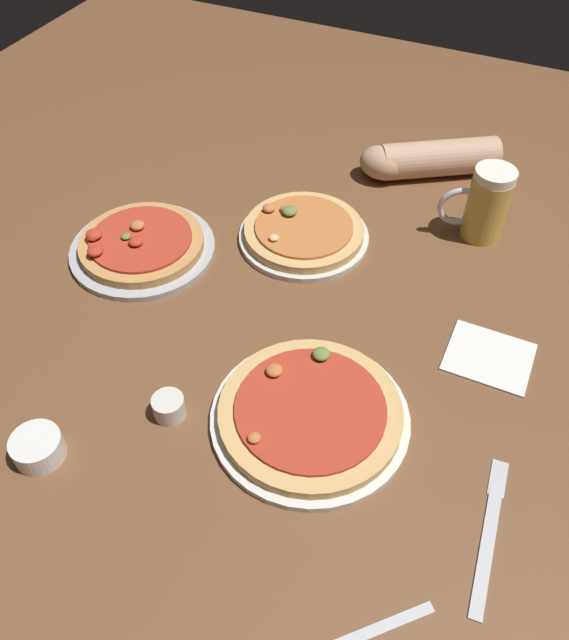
{
  "coord_description": "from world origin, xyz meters",
  "views": [
    {
      "loc": [
        0.32,
        -0.7,
        0.84
      ],
      "look_at": [
        0.0,
        0.0,
        0.02
      ],
      "focal_mm": 36.35,
      "sensor_mm": 36.0,
      "label": 1
    }
  ],
  "objects_px": {
    "pizza_plate_side": "(141,245)",
    "diner_arm": "(424,159)",
    "ramekin_butter": "(38,448)",
    "beer_mug_dark": "(485,204)",
    "pizza_plate_near": "(310,414)",
    "ramekin_sauce": "(169,407)",
    "pizza_plate_far": "(304,232)",
    "napkin_folded": "(489,356)",
    "knife_right": "(489,532)"
  },
  "relations": [
    {
      "from": "pizza_plate_near",
      "to": "pizza_plate_far",
      "type": "distance_m",
      "value": 0.44
    },
    {
      "from": "pizza_plate_near",
      "to": "beer_mug_dark",
      "type": "bearing_deg",
      "value": 76.63
    },
    {
      "from": "napkin_folded",
      "to": "knife_right",
      "type": "height_order",
      "value": "napkin_folded"
    },
    {
      "from": "pizza_plate_side",
      "to": "ramekin_sauce",
      "type": "relative_size",
      "value": 5.62
    },
    {
      "from": "pizza_plate_near",
      "to": "ramekin_butter",
      "type": "height_order",
      "value": "pizza_plate_near"
    },
    {
      "from": "ramekin_sauce",
      "to": "pizza_plate_side",
      "type": "bearing_deg",
      "value": 129.25
    },
    {
      "from": "beer_mug_dark",
      "to": "ramekin_butter",
      "type": "height_order",
      "value": "beer_mug_dark"
    },
    {
      "from": "ramekin_sauce",
      "to": "napkin_folded",
      "type": "xyz_separation_m",
      "value": [
        0.43,
        0.32,
        -0.01
      ]
    },
    {
      "from": "pizza_plate_far",
      "to": "beer_mug_dark",
      "type": "distance_m",
      "value": 0.36
    },
    {
      "from": "pizza_plate_near",
      "to": "ramekin_sauce",
      "type": "relative_size",
      "value": 6.13
    },
    {
      "from": "pizza_plate_far",
      "to": "napkin_folded",
      "type": "bearing_deg",
      "value": -20.75
    },
    {
      "from": "beer_mug_dark",
      "to": "diner_arm",
      "type": "bearing_deg",
      "value": 136.06
    },
    {
      "from": "ramekin_sauce",
      "to": "diner_arm",
      "type": "bearing_deg",
      "value": 77.55
    },
    {
      "from": "knife_right",
      "to": "pizza_plate_far",
      "type": "bearing_deg",
      "value": 135.77
    },
    {
      "from": "ramekin_butter",
      "to": "napkin_folded",
      "type": "xyz_separation_m",
      "value": [
        0.57,
        0.46,
        -0.02
      ]
    },
    {
      "from": "pizza_plate_near",
      "to": "ramekin_sauce",
      "type": "bearing_deg",
      "value": -158.58
    },
    {
      "from": "pizza_plate_side",
      "to": "ramekin_butter",
      "type": "relative_size",
      "value": 3.76
    },
    {
      "from": "pizza_plate_far",
      "to": "ramekin_sauce",
      "type": "relative_size",
      "value": 5.16
    },
    {
      "from": "beer_mug_dark",
      "to": "pizza_plate_near",
      "type": "bearing_deg",
      "value": -103.37
    },
    {
      "from": "pizza_plate_side",
      "to": "knife_right",
      "type": "height_order",
      "value": "pizza_plate_side"
    },
    {
      "from": "pizza_plate_near",
      "to": "diner_arm",
      "type": "distance_m",
      "value": 0.71
    },
    {
      "from": "knife_right",
      "to": "diner_arm",
      "type": "distance_m",
      "value": 0.85
    },
    {
      "from": "ramekin_butter",
      "to": "ramekin_sauce",
      "type": "bearing_deg",
      "value": 46.43
    },
    {
      "from": "ramekin_butter",
      "to": "diner_arm",
      "type": "distance_m",
      "value": 0.99
    },
    {
      "from": "beer_mug_dark",
      "to": "diner_arm",
      "type": "height_order",
      "value": "beer_mug_dark"
    },
    {
      "from": "pizza_plate_side",
      "to": "pizza_plate_near",
      "type": "bearing_deg",
      "value": -26.63
    },
    {
      "from": "pizza_plate_near",
      "to": "ramekin_butter",
      "type": "relative_size",
      "value": 4.09
    },
    {
      "from": "ramekin_butter",
      "to": "pizza_plate_near",
      "type": "bearing_deg",
      "value": 33.28
    },
    {
      "from": "napkin_folded",
      "to": "pizza_plate_far",
      "type": "bearing_deg",
      "value": 159.25
    },
    {
      "from": "beer_mug_dark",
      "to": "napkin_folded",
      "type": "xyz_separation_m",
      "value": [
        0.09,
        -0.32,
        -0.07
      ]
    },
    {
      "from": "napkin_folded",
      "to": "pizza_plate_near",
      "type": "bearing_deg",
      "value": -133.11
    },
    {
      "from": "pizza_plate_side",
      "to": "ramekin_sauce",
      "type": "height_order",
      "value": "pizza_plate_side"
    },
    {
      "from": "beer_mug_dark",
      "to": "ramekin_butter",
      "type": "bearing_deg",
      "value": -121.2
    },
    {
      "from": "pizza_plate_far",
      "to": "pizza_plate_side",
      "type": "relative_size",
      "value": 0.92
    },
    {
      "from": "pizza_plate_near",
      "to": "knife_right",
      "type": "relative_size",
      "value": 1.29
    },
    {
      "from": "ramekin_butter",
      "to": "beer_mug_dark",
      "type": "bearing_deg",
      "value": 58.8
    },
    {
      "from": "pizza_plate_side",
      "to": "beer_mug_dark",
      "type": "bearing_deg",
      "value": 29.16
    },
    {
      "from": "pizza_plate_far",
      "to": "knife_right",
      "type": "relative_size",
      "value": 1.08
    },
    {
      "from": "knife_right",
      "to": "diner_arm",
      "type": "bearing_deg",
      "value": 112.51
    },
    {
      "from": "ramekin_sauce",
      "to": "pizza_plate_far",
      "type": "bearing_deg",
      "value": 87.42
    },
    {
      "from": "ramekin_butter",
      "to": "knife_right",
      "type": "distance_m",
      "value": 0.65
    },
    {
      "from": "pizza_plate_far",
      "to": "napkin_folded",
      "type": "relative_size",
      "value": 1.87
    },
    {
      "from": "pizza_plate_side",
      "to": "diner_arm",
      "type": "xyz_separation_m",
      "value": [
        0.43,
        0.48,
        0.02
      ]
    },
    {
      "from": "pizza_plate_side",
      "to": "ramekin_sauce",
      "type": "distance_m",
      "value": 0.4
    },
    {
      "from": "diner_arm",
      "to": "ramekin_butter",
      "type": "bearing_deg",
      "value": -108.4
    },
    {
      "from": "pizza_plate_far",
      "to": "diner_arm",
      "type": "xyz_separation_m",
      "value": [
        0.15,
        0.32,
        0.02
      ]
    },
    {
      "from": "ramekin_sauce",
      "to": "napkin_folded",
      "type": "bearing_deg",
      "value": 36.79
    },
    {
      "from": "napkin_folded",
      "to": "knife_right",
      "type": "bearing_deg",
      "value": -77.52
    },
    {
      "from": "pizza_plate_side",
      "to": "napkin_folded",
      "type": "distance_m",
      "value": 0.68
    },
    {
      "from": "pizza_plate_far",
      "to": "beer_mug_dark",
      "type": "bearing_deg",
      "value": 27.06
    }
  ]
}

